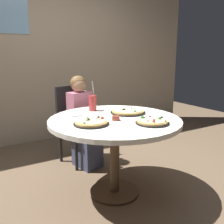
{
  "coord_description": "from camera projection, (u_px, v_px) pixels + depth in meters",
  "views": [
    {
      "loc": [
        -1.16,
        -1.91,
        1.33
      ],
      "look_at": [
        0.0,
        0.05,
        0.8
      ],
      "focal_mm": 40.29,
      "sensor_mm": 36.0,
      "label": 1
    }
  ],
  "objects": [
    {
      "name": "ground_plane",
      "position": [
        115.0,
        192.0,
        2.48
      ],
      "size": [
        8.0,
        8.0,
        0.0
      ],
      "primitive_type": "plane",
      "color": "brown"
    },
    {
      "name": "wall_with_window",
      "position": [
        47.0,
        46.0,
        3.78
      ],
      "size": [
        5.2,
        0.14,
        2.9
      ],
      "color": "tan",
      "rests_on": "ground_plane"
    },
    {
      "name": "dining_table",
      "position": [
        115.0,
        129.0,
        2.33
      ],
      "size": [
        1.21,
        1.21,
        0.75
      ],
      "color": "silver",
      "rests_on": "ground_plane"
    },
    {
      "name": "chair_wooden",
      "position": [
        75.0,
        120.0,
        3.12
      ],
      "size": [
        0.47,
        0.47,
        0.95
      ],
      "color": "black",
      "rests_on": "ground_plane"
    },
    {
      "name": "diner_child",
      "position": [
        83.0,
        126.0,
        3.0
      ],
      "size": [
        0.32,
        0.43,
        1.08
      ],
      "color": "#3F4766",
      "rests_on": "ground_plane"
    },
    {
      "name": "pizza_veggie",
      "position": [
        91.0,
        122.0,
        2.1
      ],
      "size": [
        0.3,
        0.3,
        0.05
      ],
      "color": "black",
      "rests_on": "dining_table"
    },
    {
      "name": "pizza_cheese",
      "position": [
        128.0,
        111.0,
        2.51
      ],
      "size": [
        0.35,
        0.35,
        0.05
      ],
      "color": "black",
      "rests_on": "dining_table"
    },
    {
      "name": "pizza_pepperoni",
      "position": [
        152.0,
        122.0,
        2.13
      ],
      "size": [
        0.29,
        0.29,
        0.05
      ],
      "color": "black",
      "rests_on": "dining_table"
    },
    {
      "name": "soda_cup",
      "position": [
        93.0,
        103.0,
        2.6
      ],
      "size": [
        0.08,
        0.08,
        0.31
      ],
      "color": "#B73333",
      "rests_on": "dining_table"
    },
    {
      "name": "sauce_bowl",
      "position": [
        116.0,
        118.0,
        2.24
      ],
      "size": [
        0.07,
        0.07,
        0.04
      ],
      "primitive_type": "cylinder",
      "color": "brown",
      "rests_on": "dining_table"
    },
    {
      "name": "plate_small",
      "position": [
        74.0,
        114.0,
        2.44
      ],
      "size": [
        0.18,
        0.18,
        0.01
      ],
      "primitive_type": "cylinder",
      "color": "white",
      "rests_on": "dining_table"
    }
  ]
}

